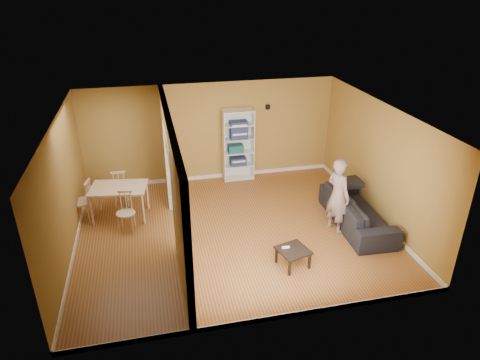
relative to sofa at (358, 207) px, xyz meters
name	(u,v)px	position (x,y,z in m)	size (l,w,h in m)	color
room_shell	(233,176)	(-2.70, 0.33, 0.85)	(6.50, 6.50, 6.50)	#B05E32
partition	(173,182)	(-3.90, 0.33, 0.85)	(0.22, 5.50, 2.60)	#AC7F37
wall_speaker	(268,107)	(-1.20, 3.02, 1.45)	(0.10, 0.10, 0.10)	black
sofa	(358,207)	(0.00, 0.00, 0.00)	(1.00, 2.34, 0.89)	black
person	(339,189)	(-0.55, -0.09, 0.53)	(0.55, 0.71, 1.94)	slate
bookshelf	(238,145)	(-2.02, 2.94, 0.51)	(0.81, 0.35, 1.91)	white
paper_box_navy_a	(238,161)	(-2.03, 2.89, 0.07)	(0.42, 0.27, 0.21)	navy
paper_box_teal	(236,148)	(-2.09, 2.89, 0.43)	(0.39, 0.26, 0.20)	#277277
paper_box_navy_b	(239,134)	(-2.00, 2.89, 0.82)	(0.44, 0.29, 0.23)	navy
paper_box_navy_c	(239,125)	(-2.01, 2.89, 1.06)	(0.46, 0.30, 0.23)	navy
coffee_table	(293,252)	(-1.85, -1.11, -0.14)	(0.54, 0.54, 0.36)	black
game_controller	(286,247)	(-1.97, -1.03, -0.07)	(0.14, 0.04, 0.03)	white
dining_table	(119,190)	(-5.05, 1.48, 0.23)	(1.21, 0.81, 0.76)	beige
chair_left	(82,201)	(-5.85, 1.52, 0.04)	(0.44, 0.44, 0.97)	#D1AF8B
chair_near	(126,212)	(-4.92, 0.87, -0.01)	(0.40, 0.40, 0.88)	tan
chair_far	(120,186)	(-5.05, 2.12, 0.02)	(0.43, 0.43, 0.93)	tan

